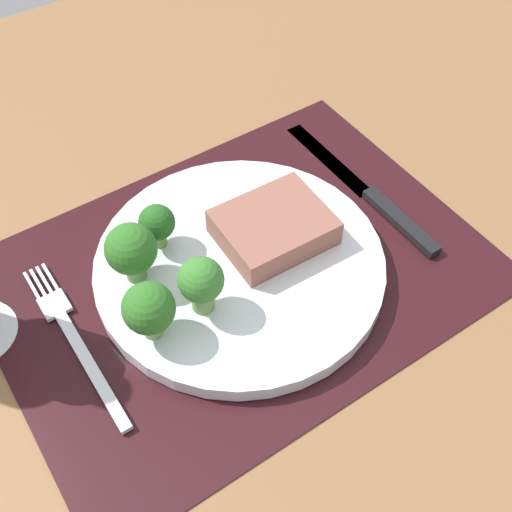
# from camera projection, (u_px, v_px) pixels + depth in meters

# --- Properties ---
(ground_plane) EXTENTS (1.40, 1.10, 0.03)m
(ground_plane) POSITION_uv_depth(u_px,v_px,m) (240.00, 282.00, 0.62)
(ground_plane) COLOR brown
(placemat) EXTENTS (0.44, 0.32, 0.00)m
(placemat) POSITION_uv_depth(u_px,v_px,m) (240.00, 272.00, 0.61)
(placemat) COLOR black
(placemat) RESTS_ON ground_plane
(plate) EXTENTS (0.27, 0.27, 0.02)m
(plate) POSITION_uv_depth(u_px,v_px,m) (240.00, 265.00, 0.60)
(plate) COLOR silver
(plate) RESTS_ON placemat
(steak) EXTENTS (0.10, 0.08, 0.03)m
(steak) POSITION_uv_depth(u_px,v_px,m) (274.00, 227.00, 0.60)
(steak) COLOR #8C5647
(steak) RESTS_ON plate
(broccoli_near_fork) EXTENTS (0.04, 0.04, 0.06)m
(broccoli_near_fork) POSITION_uv_depth(u_px,v_px,m) (201.00, 282.00, 0.53)
(broccoli_near_fork) COLOR #6B994C
(broccoli_near_fork) RESTS_ON plate
(broccoli_center) EXTENTS (0.03, 0.03, 0.05)m
(broccoli_center) POSITION_uv_depth(u_px,v_px,m) (157.00, 223.00, 0.58)
(broccoli_center) COLOR #6B994C
(broccoli_center) RESTS_ON plate
(broccoli_front_edge) EXTENTS (0.04, 0.04, 0.06)m
(broccoli_front_edge) POSITION_uv_depth(u_px,v_px,m) (149.00, 309.00, 0.52)
(broccoli_front_edge) COLOR #6B994C
(broccoli_front_edge) RESTS_ON plate
(broccoli_near_steak) EXTENTS (0.05, 0.05, 0.06)m
(broccoli_near_steak) POSITION_uv_depth(u_px,v_px,m) (131.00, 250.00, 0.55)
(broccoli_near_steak) COLOR #5B8942
(broccoli_near_steak) RESTS_ON plate
(fork) EXTENTS (0.02, 0.19, 0.01)m
(fork) POSITION_uv_depth(u_px,v_px,m) (75.00, 340.00, 0.56)
(fork) COLOR silver
(fork) RESTS_ON placemat
(knife) EXTENTS (0.02, 0.23, 0.01)m
(knife) POSITION_uv_depth(u_px,v_px,m) (371.00, 195.00, 0.66)
(knife) COLOR black
(knife) RESTS_ON placemat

